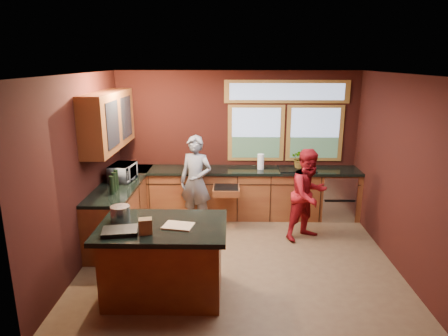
{
  "coord_description": "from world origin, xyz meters",
  "views": [
    {
      "loc": [
        -0.12,
        -5.43,
        2.88
      ],
      "look_at": [
        -0.22,
        0.4,
        1.3
      ],
      "focal_mm": 32.0,
      "sensor_mm": 36.0,
      "label": 1
    }
  ],
  "objects_px": {
    "person_grey": "(196,182)",
    "stock_pot": "(120,213)",
    "person_red": "(309,195)",
    "island": "(164,260)",
    "cutting_board": "(178,226)"
  },
  "relations": [
    {
      "from": "island",
      "to": "person_grey",
      "type": "xyz_separation_m",
      "value": [
        0.21,
        2.21,
        0.34
      ]
    },
    {
      "from": "cutting_board",
      "to": "person_grey",
      "type": "bearing_deg",
      "value": 89.67
    },
    {
      "from": "person_red",
      "to": "person_grey",
      "type": "bearing_deg",
      "value": 131.89
    },
    {
      "from": "person_red",
      "to": "cutting_board",
      "type": "bearing_deg",
      "value": -170.36
    },
    {
      "from": "island",
      "to": "person_grey",
      "type": "relative_size",
      "value": 0.95
    },
    {
      "from": "person_grey",
      "to": "person_red",
      "type": "bearing_deg",
      "value": 5.5
    },
    {
      "from": "person_red",
      "to": "stock_pot",
      "type": "relative_size",
      "value": 6.34
    },
    {
      "from": "person_grey",
      "to": "stock_pot",
      "type": "distance_m",
      "value": 2.2
    },
    {
      "from": "island",
      "to": "stock_pot",
      "type": "height_order",
      "value": "stock_pot"
    },
    {
      "from": "person_grey",
      "to": "cutting_board",
      "type": "distance_m",
      "value": 2.26
    },
    {
      "from": "person_red",
      "to": "stock_pot",
      "type": "height_order",
      "value": "person_red"
    },
    {
      "from": "person_grey",
      "to": "person_red",
      "type": "relative_size",
      "value": 1.07
    },
    {
      "from": "island",
      "to": "person_grey",
      "type": "distance_m",
      "value": 2.24
    },
    {
      "from": "island",
      "to": "person_red",
      "type": "bearing_deg",
      "value": 39.1
    },
    {
      "from": "person_grey",
      "to": "cutting_board",
      "type": "bearing_deg",
      "value": -69.84
    }
  ]
}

